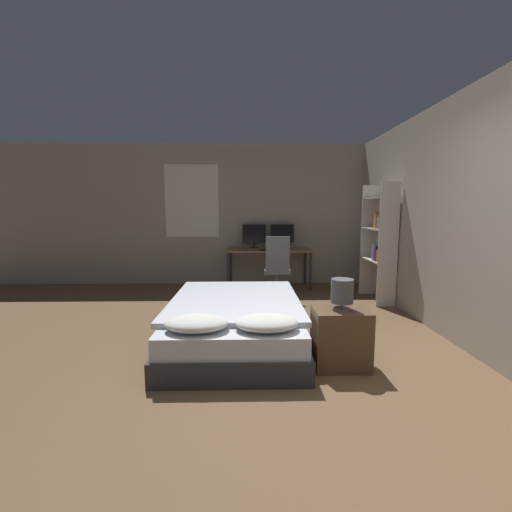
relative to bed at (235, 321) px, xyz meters
name	(u,v)px	position (x,y,z in m)	size (l,w,h in m)	color
ground_plane	(311,403)	(0.62, -1.23, -0.24)	(20.00, 20.00, 0.00)	brown
wall_back	(271,215)	(0.60, 3.11, 1.12)	(12.00, 0.08, 2.70)	#9E9384
wall_side_right	(445,219)	(2.41, 0.27, 1.11)	(0.06, 12.00, 2.70)	#9E9384
bed	(235,321)	(0.00, 0.00, 0.00)	(1.41, 2.10, 0.54)	#2D2D33
nightstand	(341,338)	(1.00, -0.62, 0.04)	(0.50, 0.37, 0.55)	brown
bedside_lamp	(342,292)	(1.00, -0.62, 0.48)	(0.20, 0.20, 0.28)	gray
desk	(269,253)	(0.53, 2.70, 0.41)	(1.57, 0.67, 0.73)	#846042
monitor_left	(254,234)	(0.26, 2.94, 0.75)	(0.46, 0.16, 0.45)	black
monitor_right	(282,234)	(0.80, 2.94, 0.75)	(0.46, 0.16, 0.45)	black
keyboard	(270,250)	(0.53, 2.47, 0.50)	(0.36, 0.13, 0.02)	black
computer_mouse	(285,249)	(0.80, 2.47, 0.51)	(0.07, 0.05, 0.04)	black
office_chair	(277,273)	(0.63, 2.00, 0.16)	(0.52, 0.52, 1.03)	black
bookshelf	(380,237)	(2.22, 1.67, 0.79)	(0.29, 0.82, 1.86)	beige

